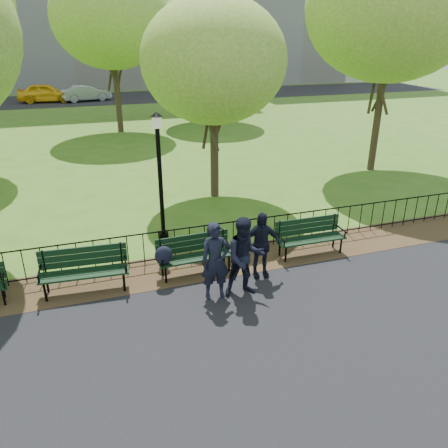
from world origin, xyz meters
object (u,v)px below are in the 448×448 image
object	(u,v)px
sedan_silver	(86,93)
tree_far_c	(110,18)
park_bench_right_a	(310,233)
taxi	(46,93)
park_bench_main	(182,252)
person_mid	(245,257)
person_left	(215,261)
tree_far_e	(208,27)
park_bench_left_a	(84,265)
tree_mid_e	(393,6)
lamppost	(160,173)
sedan_dark	(208,89)
person_right	(260,245)
tree_near_e	(214,61)

from	to	relation	value
sedan_silver	tree_far_c	bearing A→B (deg)	171.49
park_bench_right_a	taxi	world-z (taller)	taxi
park_bench_main	tree_far_c	distance (m)	18.97
taxi	sedan_silver	xyz separation A→B (m)	(3.30, -0.45, -0.10)
person_mid	sedan_silver	bearing A→B (deg)	98.48
person_left	person_mid	distance (m)	0.66
tree_far_e	taxi	size ratio (longest dim) A/B	1.82
park_bench_left_a	park_bench_main	bearing A→B (deg)	1.54
tree_mid_e	sedan_silver	size ratio (longest dim) A/B	2.19
tree_mid_e	person_mid	distance (m)	12.91
lamppost	sedan_silver	bearing A→B (deg)	91.51
lamppost	tree_far_e	world-z (taller)	tree_far_e
tree_mid_e	sedan_silver	world-z (taller)	tree_mid_e
park_bench_left_a	person_mid	distance (m)	3.66
tree_far_c	sedan_dark	distance (m)	17.74
lamppost	tree_mid_e	xyz separation A→B (m)	(10.01, 4.05, 4.47)
lamppost	sedan_dark	bearing A→B (deg)	70.91
person_mid	tree_mid_e	bearing A→B (deg)	45.77
person_mid	sedan_dark	distance (m)	34.34
lamppost	person_mid	size ratio (longest dim) A/B	1.94
person_right	taxi	size ratio (longest dim) A/B	0.35
park_bench_left_a	tree_far_c	xyz separation A→B (m)	(2.81, 17.99, 5.66)
tree_far_e	person_mid	world-z (taller)	tree_far_e
park_bench_right_a	person_left	xyz separation A→B (m)	(-3.01, -1.24, 0.30)
person_mid	sedan_dark	size ratio (longest dim) A/B	0.38
park_bench_main	park_bench_left_a	world-z (taller)	park_bench_left_a
person_right	sedan_silver	size ratio (longest dim) A/B	0.39
person_left	sedan_silver	world-z (taller)	person_left
tree_far_c	sedan_silver	world-z (taller)	tree_far_c
park_bench_main	tree_far_e	size ratio (longest dim) A/B	0.23
tree_near_e	tree_far_c	bearing A→B (deg)	98.65
park_bench_main	person_mid	xyz separation A→B (m)	(1.14, -1.23, 0.29)
park_bench_left_a	sedan_dark	world-z (taller)	sedan_dark
tree_near_e	tree_far_c	world-z (taller)	tree_far_c
person_left	taxi	size ratio (longest dim) A/B	0.38
lamppost	tree_mid_e	distance (m)	11.68
lamppost	person_left	bearing A→B (deg)	-81.96
lamppost	tree_near_e	xyz separation A→B (m)	(2.50, 2.99, 2.68)
person_left	park_bench_main	bearing A→B (deg)	116.88
person_left	sedan_dark	size ratio (longest dim) A/B	0.37
sedan_dark	park_bench_left_a	bearing A→B (deg)	178.21
tree_mid_e	tree_far_e	xyz separation A→B (m)	(-3.24, 13.64, -0.55)
park_bench_right_a	lamppost	xyz separation A→B (m)	(-3.50, 2.21, 1.35)
park_bench_right_a	tree_far_c	distance (m)	19.10
tree_mid_e	tree_far_e	bearing A→B (deg)	103.38
tree_near_e	person_mid	size ratio (longest dim) A/B	3.61
person_mid	tree_far_e	bearing A→B (deg)	80.35
tree_far_e	sedan_silver	xyz separation A→B (m)	(-7.56, 12.49, -5.17)
tree_far_c	tree_near_e	bearing A→B (deg)	-81.35
park_bench_right_a	tree_far_e	size ratio (longest dim) A/B	0.22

